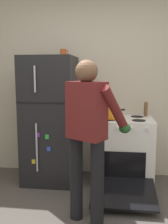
{
  "coord_description": "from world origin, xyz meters",
  "views": [
    {
      "loc": [
        0.37,
        -1.83,
        1.49
      ],
      "look_at": [
        -0.03,
        1.32,
        1.0
      ],
      "focal_mm": 41.84,
      "sensor_mm": 36.0,
      "label": 1
    }
  ],
  "objects_px": {
    "red_pot": "(111,113)",
    "coffee_mug": "(63,53)",
    "refrigerator": "(50,120)",
    "person_cook": "(89,128)",
    "stove_range": "(123,152)",
    "pepper_mill": "(146,109)"
  },
  "relations": [
    {
      "from": "person_cook",
      "to": "coffee_mug",
      "type": "xyz_separation_m",
      "value": [
        -0.45,
        1.02,
        0.79
      ]
    },
    {
      "from": "stove_range",
      "to": "person_cook",
      "type": "relative_size",
      "value": 0.75
    },
    {
      "from": "refrigerator",
      "to": "person_cook",
      "type": "height_order",
      "value": "refrigerator"
    },
    {
      "from": "refrigerator",
      "to": "person_cook",
      "type": "bearing_deg",
      "value": -57.0
    },
    {
      "from": "stove_range",
      "to": "person_cook",
      "type": "bearing_deg",
      "value": -110.45
    },
    {
      "from": "red_pot",
      "to": "coffee_mug",
      "type": "bearing_deg",
      "value": 171.19
    },
    {
      "from": "stove_range",
      "to": "pepper_mill",
      "type": "relative_size",
      "value": 6.4
    },
    {
      "from": "coffee_mug",
      "to": "pepper_mill",
      "type": "height_order",
      "value": "coffee_mug"
    },
    {
      "from": "pepper_mill",
      "to": "stove_range",
      "type": "bearing_deg",
      "value": -144.05
    },
    {
      "from": "refrigerator",
      "to": "red_pot",
      "type": "height_order",
      "value": "refrigerator"
    },
    {
      "from": "pepper_mill",
      "to": "person_cook",
      "type": "bearing_deg",
      "value": -119.23
    },
    {
      "from": "stove_range",
      "to": "red_pot",
      "type": "bearing_deg",
      "value": -168.55
    },
    {
      "from": "stove_range",
      "to": "person_cook",
      "type": "xyz_separation_m",
      "value": [
        -0.36,
        -0.96,
        0.52
      ]
    },
    {
      "from": "refrigerator",
      "to": "coffee_mug",
      "type": "distance_m",
      "value": 0.91
    },
    {
      "from": "stove_range",
      "to": "pepper_mill",
      "type": "xyz_separation_m",
      "value": [
        0.3,
        0.22,
        0.55
      ]
    },
    {
      "from": "refrigerator",
      "to": "person_cook",
      "type": "distance_m",
      "value": 1.16
    },
    {
      "from": "stove_range",
      "to": "red_pot",
      "type": "distance_m",
      "value": 0.55
    },
    {
      "from": "stove_range",
      "to": "person_cook",
      "type": "height_order",
      "value": "person_cook"
    },
    {
      "from": "red_pot",
      "to": "coffee_mug",
      "type": "height_order",
      "value": "coffee_mug"
    },
    {
      "from": "red_pot",
      "to": "pepper_mill",
      "type": "distance_m",
      "value": 0.52
    },
    {
      "from": "refrigerator",
      "to": "stove_range",
      "type": "xyz_separation_m",
      "value": [
        0.99,
        -0.02,
        -0.41
      ]
    },
    {
      "from": "stove_range",
      "to": "red_pot",
      "type": "relative_size",
      "value": 3.5
    }
  ]
}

